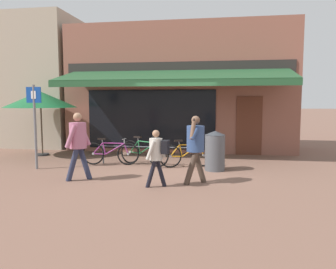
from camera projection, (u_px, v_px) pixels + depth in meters
name	position (u px, v px, depth m)	size (l,w,h in m)	color
ground_plane	(170.00, 170.00, 9.22)	(160.00, 160.00, 0.00)	brown
shop_front	(181.00, 89.00, 13.42)	(8.77, 4.97, 4.85)	#8E5647
neighbour_building	(5.00, 83.00, 15.21)	(7.45, 4.00, 5.50)	tan
bike_rack_rail	(148.00, 150.00, 9.89)	(2.92, 0.04, 0.57)	#47494F
bicycle_purple	(110.00, 153.00, 9.93)	(1.74, 0.52, 0.82)	black
bicycle_green	(144.00, 152.00, 9.89)	(1.68, 0.79, 0.88)	black
bicycle_orange	(187.00, 155.00, 9.58)	(1.59, 0.72, 0.81)	black
pedestrian_adult	(195.00, 143.00, 7.61)	(0.54, 0.75, 1.61)	#47382D
pedestrian_child	(157.00, 152.00, 7.31)	(0.53, 0.45, 1.30)	black
pedestrian_second_adult	(78.00, 140.00, 7.94)	(0.57, 0.70, 1.67)	#282D47
litter_bin	(215.00, 151.00, 9.11)	(0.56, 0.56, 1.11)	#515459
parking_sign	(35.00, 118.00, 9.19)	(0.44, 0.07, 2.38)	slate
cafe_parasol	(41.00, 100.00, 11.50)	(2.50, 2.50, 2.27)	#4C3D2D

